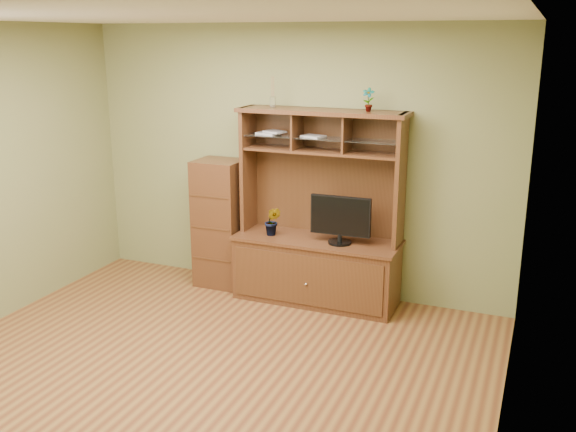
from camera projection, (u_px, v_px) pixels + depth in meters
The scene contains 8 objects.
room at pixel (194, 208), 4.72m from camera, with size 4.54×4.04×2.74m.
media_hutch at pixel (317, 250), 6.35m from camera, with size 1.66×0.61×1.90m.
monitor at pixel (340, 219), 6.09m from camera, with size 0.59×0.23×0.46m.
orchid_plant at pixel (273, 221), 6.37m from camera, with size 0.16×0.13×0.29m, color #385B1F.
top_plant at pixel (368, 100), 5.86m from camera, with size 0.12×0.08×0.22m, color #2A5E21.
reed_diffuser at pixel (273, 95), 6.20m from camera, with size 0.06×0.06×0.30m.
magazines at pixel (285, 134), 6.26m from camera, with size 0.71×0.21×0.04m.
side_cabinet at pixel (220, 223), 6.75m from camera, with size 0.48×0.44×1.34m.
Camera 1 is at (2.37, -3.96, 2.57)m, focal length 40.00 mm.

